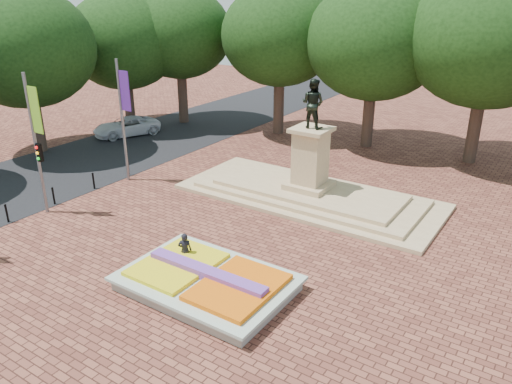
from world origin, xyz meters
TOP-DOWN VIEW (x-y plane):
  - ground at (0.00, 0.00)m, footprint 90.00×90.00m
  - asphalt_street at (-15.00, 5.00)m, footprint 9.00×90.00m
  - flower_bed at (1.03, -2.00)m, footprint 6.30×4.30m
  - monument at (0.00, 8.00)m, footprint 14.00×6.00m
  - tree_row_back at (2.33, 18.00)m, footprint 44.80×8.80m
  - tree_row_street at (-19.50, 4.67)m, footprint 8.40×25.40m
  - banner_poles at (-10.08, -1.31)m, footprint 0.88×11.17m
  - bollard_row at (-10.70, -1.50)m, footprint 0.12×13.12m
  - van at (-17.44, 11.14)m, footprint 4.12×5.48m
  - pedestrian at (-0.75, -1.19)m, footprint 0.67×0.61m

SIDE VIEW (x-z plane):
  - ground at x=0.00m, z-range 0.00..0.00m
  - asphalt_street at x=-15.00m, z-range 0.00..0.02m
  - flower_bed at x=1.03m, z-range -0.08..0.83m
  - bollard_row at x=-10.70m, z-range 0.04..1.02m
  - van at x=-17.44m, z-range 0.00..1.38m
  - pedestrian at x=-0.75m, z-range 0.00..1.54m
  - monument at x=0.00m, z-range -2.32..4.09m
  - banner_poles at x=-10.08m, z-range 0.38..7.38m
  - tree_row_street at x=-19.50m, z-range 1.40..11.38m
  - tree_row_back at x=2.33m, z-range 1.46..11.89m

